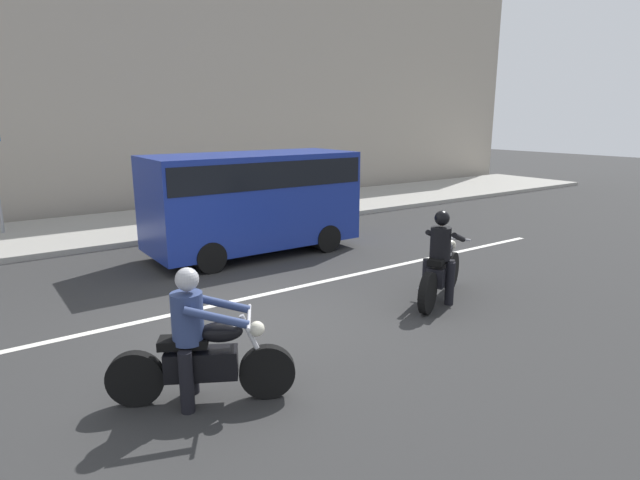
% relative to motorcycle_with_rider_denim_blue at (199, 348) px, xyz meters
% --- Properties ---
extents(ground_plane, '(80.00, 80.00, 0.00)m').
position_rel_motorcycle_with_rider_denim_blue_xyz_m(ground_plane, '(1.55, 1.80, -0.63)').
color(ground_plane, '#2D2D2D').
extents(sidewalk_slab, '(40.00, 4.40, 0.14)m').
position_rel_motorcycle_with_rider_denim_blue_xyz_m(sidewalk_slab, '(1.55, 9.80, -0.56)').
color(sidewalk_slab, '#99968E').
rests_on(sidewalk_slab, ground_plane).
extents(building_facade, '(40.00, 1.40, 9.04)m').
position_rel_motorcycle_with_rider_denim_blue_xyz_m(building_facade, '(1.55, 13.20, 3.89)').
color(building_facade, '#A89E8E').
rests_on(building_facade, ground_plane).
extents(lane_marking_stripe, '(18.00, 0.14, 0.01)m').
position_rel_motorcycle_with_rider_denim_blue_xyz_m(lane_marking_stripe, '(0.93, 2.70, -0.63)').
color(lane_marking_stripe, silver).
rests_on(lane_marking_stripe, ground_plane).
extents(motorcycle_with_rider_denim_blue, '(1.84, 1.11, 1.54)m').
position_rel_motorcycle_with_rider_denim_blue_xyz_m(motorcycle_with_rider_denim_blue, '(0.00, 0.00, 0.00)').
color(motorcycle_with_rider_denim_blue, black).
rests_on(motorcycle_with_rider_denim_blue, ground_plane).
extents(motorcycle_with_rider_black_leather, '(1.93, 1.07, 1.57)m').
position_rel_motorcycle_with_rider_denim_blue_xyz_m(motorcycle_with_rider_black_leather, '(4.61, 0.72, 0.01)').
color(motorcycle_with_rider_black_leather, black).
rests_on(motorcycle_with_rider_black_leather, ground_plane).
extents(parked_van_cobalt_blue, '(4.68, 1.96, 2.28)m').
position_rel_motorcycle_with_rider_denim_blue_xyz_m(parked_van_cobalt_blue, '(3.53, 5.36, 0.69)').
color(parked_van_cobalt_blue, navy).
rests_on(parked_van_cobalt_blue, ground_plane).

